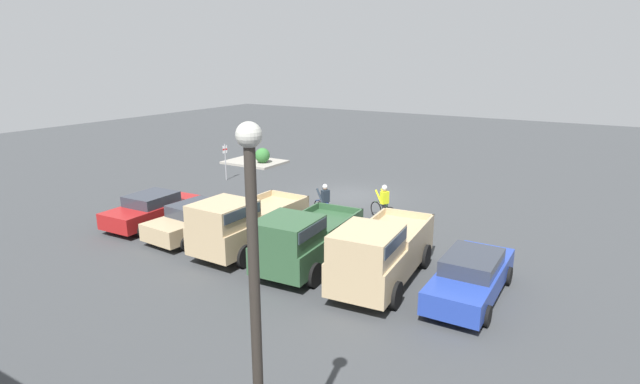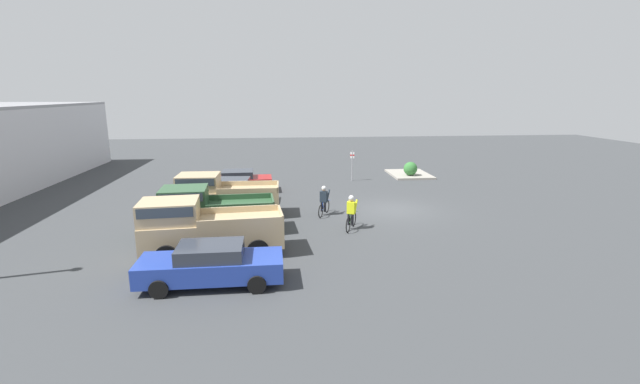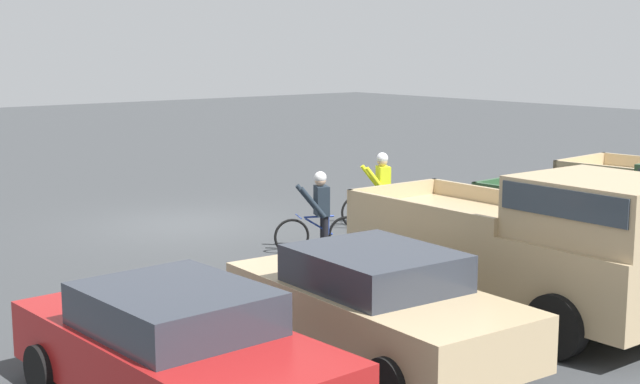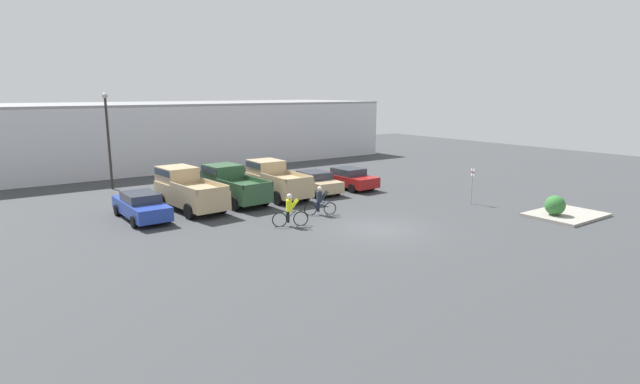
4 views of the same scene
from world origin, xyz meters
TOP-DOWN VIEW (x-y plane):
  - ground_plane at (0.00, 0.00)m, footprint 80.00×80.00m
  - warehouse_building at (0.00, 28.33)m, footprint 39.32×12.67m
  - sedan_0 at (-8.67, 8.58)m, footprint 1.92×4.76m
  - pickup_truck_0 at (-5.91, 9.31)m, footprint 2.49×5.54m
  - pickup_truck_1 at (-3.10, 9.46)m, footprint 2.46×5.10m
  - pickup_truck_2 at (-0.27, 9.26)m, footprint 2.25×5.15m
  - sedan_1 at (2.53, 8.96)m, footprint 2.21×4.40m
  - sedan_2 at (5.33, 8.88)m, footprint 2.13×4.41m
  - cyclist_0 at (-0.65, 3.92)m, footprint 1.62×0.78m
  - cyclist_1 at (-3.19, 2.91)m, footprint 1.65×0.79m
  - fire_lane_sign at (8.14, 0.87)m, footprint 0.11×0.30m
  - lamppost at (-7.85, 18.01)m, footprint 0.36×0.36m
  - curb_island at (9.79, -3.97)m, footprint 3.93×2.94m
  - shrub at (8.95, -3.78)m, footprint 1.03×1.03m

SIDE VIEW (x-z plane):
  - ground_plane at x=0.00m, z-range 0.00..0.00m
  - curb_island at x=9.79m, z-range 0.00..0.15m
  - shrub at x=8.95m, z-range 0.15..1.18m
  - sedan_2 at x=5.33m, z-range 0.01..1.40m
  - sedan_0 at x=-8.67m, z-range 0.01..1.41m
  - sedan_1 at x=2.53m, z-range 0.00..1.41m
  - cyclist_0 at x=-0.65m, z-range -0.01..1.58m
  - cyclist_1 at x=-3.19m, z-range 0.00..1.66m
  - pickup_truck_1 at x=-3.10m, z-range 0.04..2.19m
  - pickup_truck_2 at x=-0.27m, z-range 0.04..2.25m
  - pickup_truck_0 at x=-5.91m, z-range 0.04..2.31m
  - fire_lane_sign at x=8.14m, z-range 0.23..2.44m
  - warehouse_building at x=0.00m, z-range 0.00..5.50m
  - lamppost at x=-7.85m, z-range 0.58..6.99m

